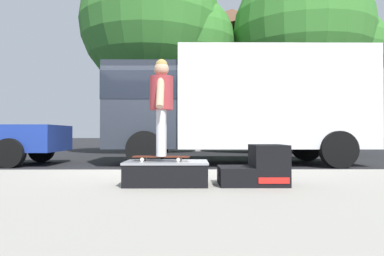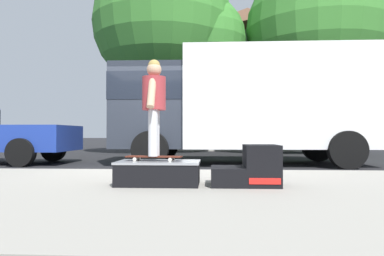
{
  "view_description": "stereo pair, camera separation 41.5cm",
  "coord_description": "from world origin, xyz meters",
  "px_view_note": "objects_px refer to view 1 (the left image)",
  "views": [
    {
      "loc": [
        1.11,
        -7.51,
        0.82
      ],
      "look_at": [
        1.17,
        -0.88,
        0.94
      ],
      "focal_mm": 33.13,
      "sensor_mm": 36.0,
      "label": 1
    },
    {
      "loc": [
        1.53,
        -7.5,
        0.82
      ],
      "look_at": [
        1.17,
        -0.88,
        0.94
      ],
      "focal_mm": 33.13,
      "sensor_mm": 36.0,
      "label": 2
    }
  ],
  "objects_px": {
    "street_tree_main": "(310,37)",
    "street_tree_neighbour": "(159,27)",
    "skater_kid": "(161,99)",
    "skate_box": "(166,172)",
    "kicker_ramp": "(258,168)",
    "skateboard": "(161,157)",
    "box_truck": "(235,102)"
  },
  "relations": [
    {
      "from": "box_truck",
      "to": "street_tree_main",
      "type": "bearing_deg",
      "value": 52.12
    },
    {
      "from": "box_truck",
      "to": "street_tree_main",
      "type": "xyz_separation_m",
      "value": [
        3.76,
        4.84,
        3.17
      ]
    },
    {
      "from": "skate_box",
      "to": "street_tree_neighbour",
      "type": "relative_size",
      "value": 0.14
    },
    {
      "from": "skate_box",
      "to": "kicker_ramp",
      "type": "bearing_deg",
      "value": -0.02
    },
    {
      "from": "street_tree_main",
      "to": "skate_box",
      "type": "bearing_deg",
      "value": -118.89
    },
    {
      "from": "skateboard",
      "to": "street_tree_neighbour",
      "type": "height_order",
      "value": "street_tree_neighbour"
    },
    {
      "from": "skate_box",
      "to": "skater_kid",
      "type": "bearing_deg",
      "value": 158.92
    },
    {
      "from": "skate_box",
      "to": "street_tree_neighbour",
      "type": "xyz_separation_m",
      "value": [
        -0.91,
        9.45,
        4.88
      ]
    },
    {
      "from": "skateboard",
      "to": "street_tree_main",
      "type": "distance_m",
      "value": 11.88
    },
    {
      "from": "skate_box",
      "to": "box_truck",
      "type": "bearing_deg",
      "value": 72.01
    },
    {
      "from": "skateboard",
      "to": "skater_kid",
      "type": "relative_size",
      "value": 0.59
    },
    {
      "from": "street_tree_main",
      "to": "skater_kid",
      "type": "bearing_deg",
      "value": -119.28
    },
    {
      "from": "street_tree_main",
      "to": "skateboard",
      "type": "bearing_deg",
      "value": -119.28
    },
    {
      "from": "street_tree_main",
      "to": "street_tree_neighbour",
      "type": "distance_m",
      "value": 6.26
    },
    {
      "from": "skate_box",
      "to": "street_tree_main",
      "type": "distance_m",
      "value": 11.95
    },
    {
      "from": "skate_box",
      "to": "street_tree_neighbour",
      "type": "distance_m",
      "value": 10.68
    },
    {
      "from": "kicker_ramp",
      "to": "skateboard",
      "type": "height_order",
      "value": "kicker_ramp"
    },
    {
      "from": "skate_box",
      "to": "skateboard",
      "type": "bearing_deg",
      "value": 158.92
    },
    {
      "from": "kicker_ramp",
      "to": "skater_kid",
      "type": "relative_size",
      "value": 0.68
    },
    {
      "from": "kicker_ramp",
      "to": "box_truck",
      "type": "xyz_separation_m",
      "value": [
        0.3,
        4.82,
        1.35
      ]
    },
    {
      "from": "skateboard",
      "to": "street_tree_main",
      "type": "height_order",
      "value": "street_tree_main"
    },
    {
      "from": "skater_kid",
      "to": "street_tree_main",
      "type": "height_order",
      "value": "street_tree_main"
    },
    {
      "from": "skate_box",
      "to": "skater_kid",
      "type": "xyz_separation_m",
      "value": [
        -0.07,
        0.03,
        1.01
      ]
    },
    {
      "from": "kicker_ramp",
      "to": "skateboard",
      "type": "relative_size",
      "value": 1.15
    },
    {
      "from": "skate_box",
      "to": "skateboard",
      "type": "relative_size",
      "value": 1.43
    },
    {
      "from": "street_tree_main",
      "to": "kicker_ramp",
      "type": "bearing_deg",
      "value": -112.8
    },
    {
      "from": "skate_box",
      "to": "skateboard",
      "type": "distance_m",
      "value": 0.22
    },
    {
      "from": "skateboard",
      "to": "street_tree_main",
      "type": "xyz_separation_m",
      "value": [
        5.4,
        9.64,
        4.37
      ]
    },
    {
      "from": "skater_kid",
      "to": "street_tree_neighbour",
      "type": "bearing_deg",
      "value": 95.1
    },
    {
      "from": "kicker_ramp",
      "to": "street_tree_neighbour",
      "type": "bearing_deg",
      "value": 103.0
    },
    {
      "from": "skateboard",
      "to": "skate_box",
      "type": "bearing_deg",
      "value": -21.08
    },
    {
      "from": "skateboard",
      "to": "street_tree_main",
      "type": "bearing_deg",
      "value": 60.72
    }
  ]
}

